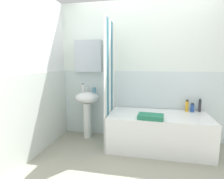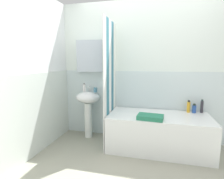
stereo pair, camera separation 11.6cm
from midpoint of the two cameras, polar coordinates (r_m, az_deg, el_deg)
The scene contains 12 objects.
wall_back_tiled at distance 3.23m, azimuth 11.12°, elevation 4.56°, with size 3.60×0.18×2.40m.
wall_left_tiled at distance 2.86m, azimuth -21.94°, elevation 3.17°, with size 0.07×1.81×2.40m.
sink at distance 3.28m, azimuth -6.53°, elevation -4.61°, with size 0.44×0.34×0.83m.
faucet at distance 3.30m, azimuth -6.11°, elevation 0.49°, with size 0.03×0.12×0.12m.
soap_dispenser at distance 3.27m, azimuth -7.72°, elevation 0.50°, with size 0.05×0.05×0.15m.
toothbrush_cup at distance 3.19m, azimuth -4.21°, elevation -0.13°, with size 0.06×0.06×0.08m, color teal.
bathtub at distance 3.01m, azimuth 15.44°, elevation -12.81°, with size 1.53×0.74×0.55m, color white.
shower_curtain at distance 2.91m, azimuth 0.48°, elevation 1.55°, with size 0.01×0.74×2.00m.
shampoo_bottle at distance 3.28m, azimuth 27.32°, elevation -4.78°, with size 0.04×0.04×0.22m.
lotion_bottle at distance 3.23m, azimuth 25.35°, elevation -5.48°, with size 0.06×0.06×0.15m.
conditioner_bottle at distance 3.22m, azimuth 23.89°, elevation -4.99°, with size 0.05×0.05×0.20m.
towel_folded at distance 2.69m, azimuth 13.17°, elevation -8.45°, with size 0.36×0.23×0.06m, color #287757.
Camera 2 is at (0.16, -1.94, 1.36)m, focal length 29.09 mm.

